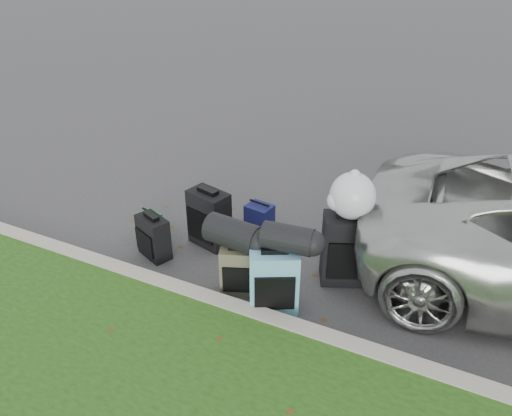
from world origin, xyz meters
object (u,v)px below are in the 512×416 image
at_px(suitcase_olive, 239,270).
at_px(suitcase_teal, 274,281).
at_px(suitcase_small_black, 154,237).
at_px(tote_navy, 259,217).
at_px(suitcase_large_black_left, 209,218).
at_px(suitcase_large_black_right, 347,249).
at_px(tote_green, 150,224).

height_order(suitcase_olive, suitcase_teal, suitcase_teal).
xyz_separation_m(suitcase_small_black, suitcase_teal, (1.65, -0.24, 0.09)).
distance_m(suitcase_small_black, suitcase_teal, 1.67).
bearing_deg(tote_navy, suitcase_teal, -49.97).
height_order(suitcase_small_black, tote_navy, suitcase_small_black).
relative_size(suitcase_large_black_left, tote_navy, 2.04).
bearing_deg(suitcase_large_black_right, suitcase_olive, -167.35).
xyz_separation_m(suitcase_teal, tote_navy, (-0.79, 1.32, -0.17)).
relative_size(suitcase_olive, tote_navy, 1.58).
relative_size(suitcase_small_black, tote_navy, 1.49).
distance_m(suitcase_small_black, suitcase_large_black_right, 2.23).
relative_size(suitcase_teal, suitcase_large_black_right, 0.86).
relative_size(suitcase_teal, tote_green, 2.36).
xyz_separation_m(suitcase_olive, suitcase_large_black_right, (0.95, 0.69, 0.13)).
relative_size(suitcase_teal, tote_navy, 2.01).
bearing_deg(suitcase_large_black_left, suitcase_olive, -26.80).
distance_m(suitcase_large_black_left, tote_green, 0.82).
bearing_deg(tote_navy, suitcase_olive, -64.82).
bearing_deg(tote_green, suitcase_teal, -2.46).
distance_m(suitcase_small_black, tote_navy, 1.38).
xyz_separation_m(suitcase_teal, tote_green, (-1.98, 0.61, -0.20)).
relative_size(suitcase_small_black, tote_green, 1.76).
height_order(suitcase_large_black_left, suitcase_olive, suitcase_large_black_left).
bearing_deg(suitcase_large_black_right, suitcase_large_black_left, 157.35).
xyz_separation_m(suitcase_small_black, suitcase_large_black_right, (2.15, 0.54, 0.15)).
bearing_deg(suitcase_olive, suitcase_large_black_right, 13.96).
height_order(suitcase_small_black, suitcase_large_black_right, suitcase_large_black_right).
bearing_deg(tote_navy, tote_green, -140.01).
bearing_deg(suitcase_large_black_left, suitcase_small_black, -116.23).
height_order(suitcase_teal, suitcase_large_black_right, suitcase_large_black_right).
height_order(suitcase_large_black_left, suitcase_large_black_right, suitcase_large_black_right).
relative_size(suitcase_large_black_left, tote_green, 2.41).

